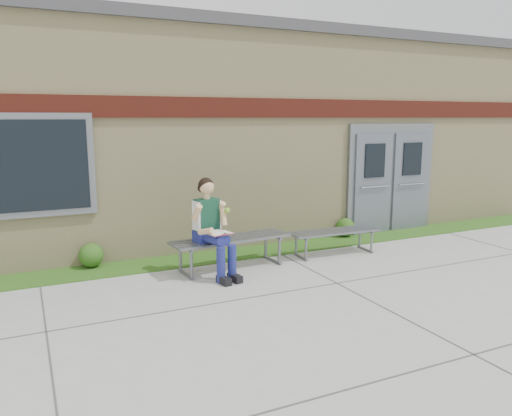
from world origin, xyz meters
TOP-DOWN VIEW (x-y plane):
  - ground at (0.00, 0.00)m, footprint 80.00×80.00m
  - grass_strip at (0.00, 2.60)m, footprint 16.00×0.80m
  - school_building at (-0.00, 5.99)m, footprint 16.20×6.22m
  - bench_left at (-0.13, 1.87)m, footprint 2.02×0.72m
  - bench_right at (1.87, 1.87)m, footprint 1.70×0.55m
  - girl at (-0.53, 1.65)m, footprint 0.59×0.94m
  - shrub_mid at (-2.20, 2.85)m, footprint 0.39×0.39m
  - shrub_east at (2.80, 2.85)m, footprint 0.38×0.38m

SIDE VIEW (x-z plane):
  - ground at x=0.00m, z-range 0.00..0.00m
  - grass_strip at x=0.00m, z-range 0.00..0.02m
  - shrub_east at x=2.80m, z-range 0.02..0.40m
  - shrub_mid at x=-2.20m, z-range 0.02..0.41m
  - bench_right at x=1.87m, z-range 0.12..0.55m
  - bench_left at x=-0.13m, z-range 0.14..0.65m
  - girl at x=-0.53m, z-range 0.03..1.56m
  - school_building at x=0.00m, z-range 0.00..4.20m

